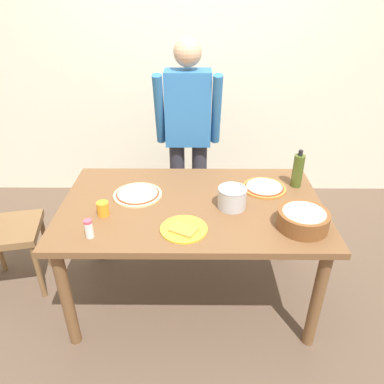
{
  "coord_description": "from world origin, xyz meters",
  "views": [
    {
      "loc": [
        0.01,
        -1.89,
        1.93
      ],
      "look_at": [
        0.0,
        0.05,
        0.81
      ],
      "focal_mm": 33.87,
      "sensor_mm": 36.0,
      "label": 1
    }
  ],
  "objects": [
    {
      "name": "ground",
      "position": [
        0.0,
        0.0,
        0.0
      ],
      "size": [
        8.0,
        8.0,
        0.0
      ],
      "primitive_type": "plane",
      "color": "brown"
    },
    {
      "name": "wall_back",
      "position": [
        0.0,
        1.6,
        1.3
      ],
      "size": [
        5.6,
        0.1,
        2.6
      ],
      "primitive_type": "cube",
      "color": "silver",
      "rests_on": "ground"
    },
    {
      "name": "dining_table",
      "position": [
        0.0,
        0.0,
        0.67
      ],
      "size": [
        1.6,
        0.96,
        0.76
      ],
      "color": "brown",
      "rests_on": "ground"
    },
    {
      "name": "person_cook",
      "position": [
        -0.03,
        0.76,
        0.94
      ],
      "size": [
        0.49,
        0.25,
        1.62
      ],
      "color": "#2D2D38",
      "rests_on": "ground"
    },
    {
      "name": "pizza_raw_on_board",
      "position": [
        -0.35,
        0.09,
        0.77
      ],
      "size": [
        0.31,
        0.31,
        0.02
      ],
      "color": "beige",
      "rests_on": "dining_table"
    },
    {
      "name": "pizza_cooked_on_tray",
      "position": [
        0.47,
        0.18,
        0.77
      ],
      "size": [
        0.28,
        0.28,
        0.02
      ],
      "color": "#C67A33",
      "rests_on": "dining_table"
    },
    {
      "name": "plate_with_slice",
      "position": [
        -0.04,
        -0.28,
        0.77
      ],
      "size": [
        0.26,
        0.26,
        0.02
      ],
      "color": "gold",
      "rests_on": "dining_table"
    },
    {
      "name": "popcorn_bowl",
      "position": [
        0.61,
        -0.25,
        0.82
      ],
      "size": [
        0.28,
        0.28,
        0.11
      ],
      "color": "brown",
      "rests_on": "dining_table"
    },
    {
      "name": "olive_oil_bottle",
      "position": [
        0.69,
        0.23,
        0.87
      ],
      "size": [
        0.07,
        0.07,
        0.26
      ],
      "color": "#47561E",
      "rests_on": "dining_table"
    },
    {
      "name": "steel_pot",
      "position": [
        0.24,
        -0.04,
        0.83
      ],
      "size": [
        0.17,
        0.17,
        0.13
      ],
      "color": "#B7B7BC",
      "rests_on": "dining_table"
    },
    {
      "name": "cup_orange",
      "position": [
        -0.51,
        -0.13,
        0.8
      ],
      "size": [
        0.07,
        0.07,
        0.08
      ],
      "primitive_type": "cylinder",
      "color": "orange",
      "rests_on": "dining_table"
    },
    {
      "name": "salt_shaker",
      "position": [
        -0.54,
        -0.35,
        0.81
      ],
      "size": [
        0.04,
        0.04,
        0.11
      ],
      "color": "white",
      "rests_on": "dining_table"
    }
  ]
}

